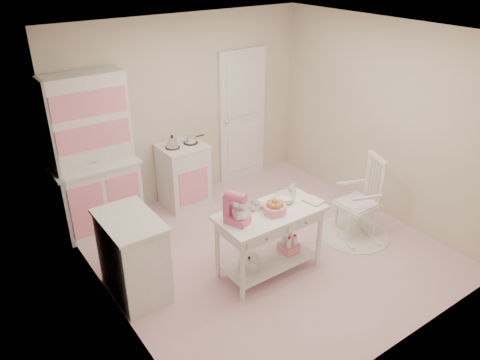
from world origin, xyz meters
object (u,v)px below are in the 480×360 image
base_cabinet (133,256)px  work_table (269,242)px  stove (184,175)px  hutch (94,156)px  bread_basket (275,209)px  rocking_chair (358,197)px  stand_mixer (238,208)px

base_cabinet → work_table: size_ratio=0.77×
stove → hutch: bearing=177.6°
stove → bread_basket: 2.02m
base_cabinet → hutch: bearing=83.2°
rocking_chair → work_table: bearing=-161.4°
rocking_chair → stove: bearing=145.6°
rocking_chair → bread_basket: 1.39m
base_cabinet → bread_basket: size_ratio=3.68×
stand_mixer → bread_basket: bearing=-33.5°
work_table → stand_mixer: bearing=177.3°
rocking_chair → work_table: rocking_chair is taller
hutch → work_table: size_ratio=1.73×
stove → bread_basket: size_ratio=3.68×
stove → rocking_chair: size_ratio=0.84×
stand_mixer → bread_basket: (0.44, -0.07, -0.12)m
base_cabinet → bread_basket: (1.41, -0.60, 0.39)m
stand_mixer → bread_basket: size_ratio=1.36×
base_cabinet → stand_mixer: size_ratio=2.71×
base_cabinet → rocking_chair: size_ratio=0.84×
base_cabinet → bread_basket: bearing=-23.2°
hutch → bread_basket: bearing=-58.8°
hutch → rocking_chair: bearing=-38.1°
hutch → stand_mixer: size_ratio=6.12×
work_table → stand_mixer: 0.71m
stove → base_cabinet: (-1.37, -1.38, 0.00)m
work_table → base_cabinet: bearing=158.3°
bread_basket → work_table: bearing=111.8°
hutch → bread_basket: (1.24, -2.04, -0.19)m
base_cabinet → bread_basket: 1.58m
work_table → stand_mixer: size_ratio=3.53×
hutch → rocking_chair: 3.33m
bread_basket → rocking_chair: bearing=0.2°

